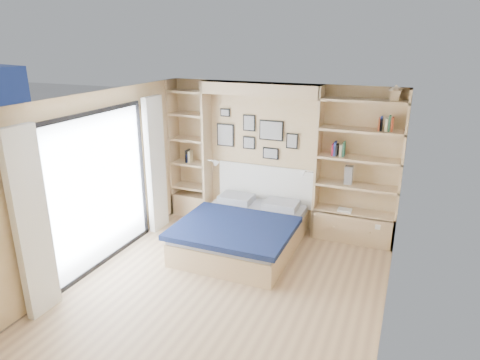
% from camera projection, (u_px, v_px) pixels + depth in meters
% --- Properties ---
extents(ground, '(4.50, 4.50, 0.00)m').
position_uv_depth(ground, '(227.00, 287.00, 5.75)').
color(ground, tan).
rests_on(ground, ground).
extents(room_shell, '(4.50, 4.50, 4.50)m').
position_uv_depth(room_shell, '(243.00, 176.00, 6.89)').
color(room_shell, tan).
rests_on(room_shell, ground).
extents(bed, '(1.74, 2.14, 1.07)m').
position_uv_depth(bed, '(243.00, 231.00, 6.79)').
color(bed, tan).
rests_on(bed, ground).
extents(photo_gallery, '(1.48, 0.02, 0.82)m').
position_uv_depth(photo_gallery, '(254.00, 135.00, 7.36)').
color(photo_gallery, black).
rests_on(photo_gallery, ground).
extents(reading_lamps, '(1.92, 0.12, 0.15)m').
position_uv_depth(reading_lamps, '(258.00, 167.00, 7.27)').
color(reading_lamps, silver).
rests_on(reading_lamps, ground).
extents(shelf_decor, '(3.58, 0.23, 2.03)m').
position_uv_depth(shelf_decor, '(344.00, 139.00, 6.64)').
color(shelf_decor, '#AC1B35').
rests_on(shelf_decor, ground).
extents(deck, '(3.20, 4.00, 0.05)m').
position_uv_depth(deck, '(28.00, 241.00, 7.05)').
color(deck, '#695B4D').
rests_on(deck, ground).
extents(deck_chair, '(0.74, 0.89, 0.78)m').
position_uv_depth(deck_chair, '(52.00, 201.00, 7.76)').
color(deck_chair, tan).
rests_on(deck_chair, ground).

